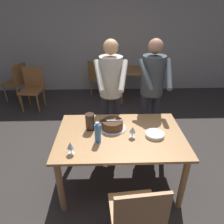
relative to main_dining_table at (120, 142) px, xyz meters
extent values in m
plane|color=#383330|center=(0.00, 0.00, -0.64)|extent=(14.00, 14.00, 0.00)
cube|color=#BCB7AD|center=(0.00, 3.38, 0.71)|extent=(10.00, 0.12, 2.70)
cube|color=tan|center=(0.00, 0.00, 0.09)|extent=(1.49, 0.98, 0.03)
cylinder|color=tan|center=(-0.67, -0.41, -0.28)|extent=(0.07, 0.07, 0.72)
cylinder|color=tan|center=(0.67, -0.41, -0.28)|extent=(0.07, 0.07, 0.72)
cylinder|color=tan|center=(-0.67, 0.41, -0.28)|extent=(0.07, 0.07, 0.72)
cylinder|color=tan|center=(0.67, 0.41, -0.28)|extent=(0.07, 0.07, 0.72)
cylinder|color=silver|center=(-0.09, 0.13, 0.11)|extent=(0.34, 0.34, 0.01)
cylinder|color=brown|center=(-0.09, 0.13, 0.16)|extent=(0.26, 0.26, 0.09)
cylinder|color=#432A18|center=(-0.09, 0.13, 0.21)|extent=(0.25, 0.25, 0.01)
cube|color=silver|center=(-0.07, 0.13, 0.22)|extent=(0.20, 0.02, 0.00)
cube|color=black|center=(-0.20, 0.13, 0.22)|extent=(0.08, 0.02, 0.02)
cylinder|color=white|center=(0.40, -0.04, 0.11)|extent=(0.22, 0.22, 0.01)
cylinder|color=white|center=(0.40, -0.04, 0.12)|extent=(0.22, 0.22, 0.01)
cylinder|color=white|center=(0.40, -0.04, 0.13)|extent=(0.22, 0.22, 0.01)
cylinder|color=white|center=(0.40, -0.04, 0.14)|extent=(0.22, 0.22, 0.01)
cylinder|color=silver|center=(-0.53, -0.33, 0.11)|extent=(0.07, 0.07, 0.00)
cylinder|color=silver|center=(-0.53, -0.33, 0.15)|extent=(0.01, 0.01, 0.07)
cone|color=silver|center=(-0.53, -0.33, 0.22)|extent=(0.08, 0.08, 0.07)
cylinder|color=silver|center=(0.13, -0.06, 0.11)|extent=(0.07, 0.07, 0.00)
cylinder|color=silver|center=(0.13, -0.06, 0.15)|extent=(0.01, 0.01, 0.07)
cone|color=silver|center=(0.13, -0.06, 0.22)|extent=(0.08, 0.08, 0.07)
cylinder|color=#387AC6|center=(-0.26, -0.14, 0.22)|extent=(0.07, 0.07, 0.22)
cylinder|color=silver|center=(-0.26, -0.14, 0.34)|extent=(0.04, 0.04, 0.03)
cylinder|color=black|center=(-0.36, 0.12, 0.12)|extent=(0.10, 0.10, 0.03)
cylinder|color=#3F2D23|center=(-0.36, 0.12, 0.23)|extent=(0.11, 0.11, 0.18)
cylinder|color=#2D2D38|center=(0.00, 0.71, -0.17)|extent=(0.11, 0.11, 0.95)
cylinder|color=#2D2D38|center=(-0.18, 0.71, -0.17)|extent=(0.11, 0.11, 0.95)
cylinder|color=beige|center=(-0.09, 0.71, 0.58)|extent=(0.32, 0.32, 0.55)
sphere|color=tan|center=(-0.09, 0.71, 0.98)|extent=(0.20, 0.20, 0.20)
cylinder|color=beige|center=(0.06, 0.53, 0.65)|extent=(0.16, 0.42, 0.34)
cylinder|color=beige|center=(-0.25, 0.53, 0.65)|extent=(0.15, 0.42, 0.34)
cylinder|color=#2D2D38|center=(0.59, 0.75, -0.17)|extent=(0.11, 0.11, 0.95)
cylinder|color=#2D2D38|center=(0.41, 0.73, -0.17)|extent=(0.11, 0.11, 0.95)
cylinder|color=#3F474C|center=(0.50, 0.74, 0.58)|extent=(0.32, 0.32, 0.55)
sphere|color=#AD7A60|center=(0.50, 0.74, 0.98)|extent=(0.20, 0.20, 0.20)
cylinder|color=#3F474C|center=(0.67, 0.57, 0.65)|extent=(0.12, 0.42, 0.34)
cylinder|color=#3F474C|center=(0.36, 0.54, 0.65)|extent=(0.19, 0.42, 0.34)
cube|color=tan|center=(0.08, -0.79, -0.21)|extent=(0.48, 0.48, 0.04)
cylinder|color=tan|center=(-0.12, -0.63, -0.44)|extent=(0.04, 0.04, 0.41)
cylinder|color=tan|center=(0.25, -0.59, -0.44)|extent=(0.04, 0.04, 0.41)
cube|color=tan|center=(0.10, -0.99, 0.03)|extent=(0.44, 0.07, 0.45)
cube|color=#9E6633|center=(0.62, 2.68, 0.08)|extent=(1.00, 0.70, 0.03)
cylinder|color=#9E6633|center=(0.20, 2.40, -0.29)|extent=(0.07, 0.07, 0.71)
cylinder|color=#9E6633|center=(1.05, 2.40, -0.29)|extent=(0.07, 0.07, 0.71)
cylinder|color=#9E6633|center=(0.20, 2.95, -0.29)|extent=(0.07, 0.07, 0.71)
cylinder|color=#9E6633|center=(1.05, 2.95, -0.29)|extent=(0.07, 0.07, 0.71)
cube|color=#9E6633|center=(-1.79, 2.20, -0.21)|extent=(0.48, 0.48, 0.04)
cylinder|color=#9E6633|center=(-1.62, 2.00, -0.44)|extent=(0.04, 0.04, 0.41)
cylinder|color=#9E6633|center=(-1.99, 2.03, -0.44)|extent=(0.04, 0.04, 0.41)
cylinder|color=#9E6633|center=(-1.59, 2.36, -0.44)|extent=(0.04, 0.04, 0.41)
cylinder|color=#9E6633|center=(-1.95, 2.40, -0.44)|extent=(0.04, 0.04, 0.41)
cube|color=#9E6633|center=(-1.77, 2.40, 0.03)|extent=(0.44, 0.07, 0.45)
cube|color=#9E6633|center=(-0.29, 2.93, -0.21)|extent=(0.62, 0.62, 0.04)
cylinder|color=#9E6633|center=(-0.32, 3.19, -0.44)|extent=(0.04, 0.04, 0.41)
cylinder|color=#9E6633|center=(-0.03, 2.96, -0.44)|extent=(0.04, 0.04, 0.41)
cylinder|color=#9E6633|center=(-0.54, 2.90, -0.44)|extent=(0.04, 0.04, 0.41)
cylinder|color=#9E6633|center=(-0.26, 2.68, -0.44)|extent=(0.04, 0.04, 0.41)
cube|color=#9E6633|center=(-0.41, 2.77, 0.03)|extent=(0.37, 0.29, 0.45)
cube|color=#9E6633|center=(-2.33, 2.70, -0.21)|extent=(0.56, 0.56, 0.04)
cylinder|color=#9E6633|center=(-2.56, 2.58, -0.44)|extent=(0.04, 0.04, 0.41)
cylinder|color=#9E6633|center=(-2.45, 2.93, -0.44)|extent=(0.04, 0.04, 0.41)
cylinder|color=#9E6633|center=(-2.22, 2.47, -0.44)|extent=(0.04, 0.04, 0.41)
cylinder|color=#9E6633|center=(-2.10, 2.81, -0.44)|extent=(0.04, 0.04, 0.41)
cube|color=#9E6633|center=(-2.14, 2.63, 0.03)|extent=(0.17, 0.43, 0.45)
camera|label=1|loc=(-0.16, -2.00, 1.48)|focal=32.81mm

